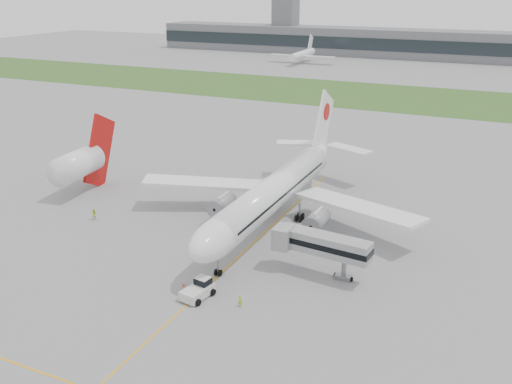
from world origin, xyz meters
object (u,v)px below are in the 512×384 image
at_px(ground_crew_near, 240,301).
at_px(pushback_tug, 199,289).
at_px(airliner, 277,189).
at_px(neighbor_aircraft, 80,163).
at_px(jet_bridge, 319,244).

bearing_deg(ground_crew_near, pushback_tug, 4.42).
xyz_separation_m(airliner, ground_crew_near, (6.00, -25.52, -4.88)).
height_order(ground_crew_near, neighbor_aircraft, neighbor_aircraft).
relative_size(jet_bridge, neighbor_aircraft, 0.74).
relative_size(pushback_tug, ground_crew_near, 2.98).
relative_size(airliner, neighbor_aircraft, 3.01).
xyz_separation_m(pushback_tug, jet_bridge, (11.52, 11.49, 3.45)).
xyz_separation_m(jet_bridge, neighbor_aircraft, (-49.63, 11.77, 1.28)).
relative_size(jet_bridge, ground_crew_near, 8.44).
relative_size(airliner, ground_crew_near, 34.43).
distance_m(pushback_tug, ground_crew_near, 5.66).
xyz_separation_m(jet_bridge, ground_crew_near, (-5.87, -11.49, -3.69)).
height_order(pushback_tug, ground_crew_near, pushback_tug).
xyz_separation_m(airliner, pushback_tug, (0.35, -25.51, -4.64)).
bearing_deg(airliner, pushback_tug, -89.22).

